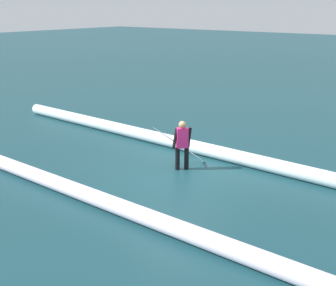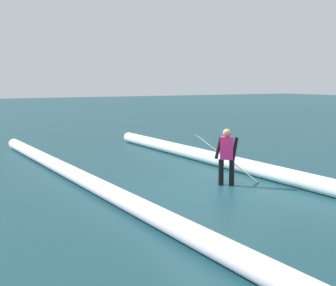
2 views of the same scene
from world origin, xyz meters
The scene contains 5 objects.
ground_plane centered at (0.00, 0.00, 0.00)m, with size 134.36×134.36×0.00m, color #163D45.
surfer centered at (0.04, -0.40, 0.84)m, with size 0.37×0.55×1.50m.
surfboard centered at (0.28, -0.61, 0.67)m, with size 1.15×1.66×1.36m.
wave_crest_foreground centered at (0.53, -1.87, 0.22)m, with size 0.44×0.44×17.88m, color white.
wave_crest_midground centered at (-1.79, 2.93, 0.20)m, with size 0.40×0.40×23.45m, color white.
Camera 2 is at (-9.84, 7.11, 2.74)m, focal length 50.82 mm.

